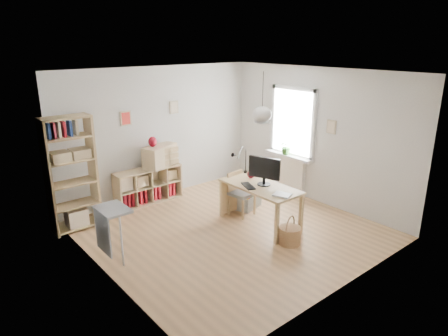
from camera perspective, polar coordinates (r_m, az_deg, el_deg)
ground at (r=7.08m, az=0.94°, el=-8.85°), size 4.50×4.50×0.00m
room_shell at (r=6.70m, az=5.47°, el=7.61°), size 4.50×4.50×4.50m
window_unit at (r=8.50m, az=9.84°, el=6.49°), size 0.07×1.16×1.46m
radiator at (r=8.76m, az=9.30°, el=-0.93°), size 0.10×0.80×0.80m
windowsill at (r=8.60m, az=9.22°, el=1.72°), size 0.22×1.20×0.06m
desk at (r=7.06m, az=5.16°, el=-3.19°), size 0.70×1.50×0.75m
cube_shelf at (r=8.30m, az=-10.97°, el=-2.83°), size 1.40×0.38×0.72m
tall_bookshelf at (r=7.23m, az=-21.10°, el=-0.23°), size 0.80×0.38×2.00m
side_table at (r=6.09m, az=-16.09°, el=-7.24°), size 0.40×0.55×0.85m
chair at (r=7.54m, az=2.26°, el=-3.25°), size 0.45×0.45×0.83m
wicker_basket at (r=6.66m, az=9.38°, el=-9.40°), size 0.35×0.35×0.49m
storage_chest at (r=7.97m, az=2.97°, el=-4.26°), size 0.68×0.73×0.57m
monitor at (r=6.97m, az=5.78°, el=-0.22°), size 0.25×0.56×0.50m
keyboard at (r=6.96m, az=3.48°, el=-2.57°), size 0.27×0.40×0.02m
task_lamp at (r=7.37m, az=2.16°, el=1.31°), size 0.46×0.17×0.49m
yarn_ball at (r=7.36m, az=3.87°, el=-0.90°), size 0.14×0.14×0.14m
paper_tray at (r=6.61m, az=8.30°, el=-3.81°), size 0.30×0.33×0.03m
drawer_chest at (r=8.22m, az=-9.14°, el=1.74°), size 0.83×0.60×0.43m
red_vase at (r=8.07m, az=-10.17°, el=3.72°), size 0.17×0.17×0.20m
potted_plant at (r=8.58m, az=8.85°, el=3.05°), size 0.37×0.35×0.33m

